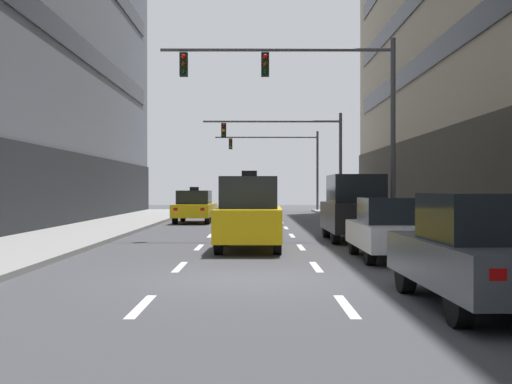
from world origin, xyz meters
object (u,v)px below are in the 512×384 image
at_px(taxi_driving_2, 249,214).
at_px(car_parked_1, 484,252).
at_px(taxi_driving_0, 194,207).
at_px(traffic_signal_0, 315,94).
at_px(traffic_signal_2, 286,156).
at_px(traffic_signal_1, 297,146).
at_px(car_parked_2, 391,229).
at_px(taxi_driving_1, 252,204).
at_px(car_parked_3, 355,208).

height_order(taxi_driving_2, car_parked_1, taxi_driving_2).
bearing_deg(car_parked_1, taxi_driving_0, 105.05).
distance_m(taxi_driving_0, traffic_signal_0, 12.93).
bearing_deg(traffic_signal_2, taxi_driving_2, -94.48).
relative_size(taxi_driving_0, traffic_signal_1, 0.57).
distance_m(taxi_driving_2, traffic_signal_0, 6.28).
distance_m(taxi_driving_2, car_parked_2, 4.43).
bearing_deg(taxi_driving_2, taxi_driving_1, 90.08).
relative_size(taxi_driving_2, traffic_signal_2, 0.54).
bearing_deg(taxi_driving_1, car_parked_3, -79.52).
height_order(traffic_signal_0, traffic_signal_1, traffic_signal_0).
xyz_separation_m(car_parked_2, car_parked_3, (0.00, 6.04, 0.36)).
relative_size(taxi_driving_0, car_parked_1, 1.00).
distance_m(car_parked_3, traffic_signal_1, 15.56).
xyz_separation_m(taxi_driving_0, taxi_driving_1, (2.97, 7.79, 0.00)).
bearing_deg(car_parked_1, taxi_driving_2, 111.10).
distance_m(taxi_driving_0, traffic_signal_2, 18.82).
relative_size(taxi_driving_1, traffic_signal_2, 0.56).
bearing_deg(taxi_driving_1, taxi_driving_2, -89.92).
height_order(taxi_driving_2, traffic_signal_2, traffic_signal_2).
distance_m(car_parked_1, traffic_signal_2, 42.29).
height_order(car_parked_3, traffic_signal_1, traffic_signal_1).
xyz_separation_m(taxi_driving_0, car_parked_1, (6.59, -24.50, 0.00)).
height_order(taxi_driving_2, car_parked_2, taxi_driving_2).
bearing_deg(car_parked_3, taxi_driving_2, -136.06).
relative_size(car_parked_1, car_parked_2, 1.11).
xyz_separation_m(traffic_signal_1, traffic_signal_2, (-0.03, 14.17, 0.14)).
bearing_deg(taxi_driving_2, traffic_signal_1, 82.08).
bearing_deg(traffic_signal_0, car_parked_3, -30.63).
xyz_separation_m(taxi_driving_2, traffic_signal_0, (2.29, 4.22, 4.05)).
height_order(car_parked_2, traffic_signal_1, traffic_signal_1).
height_order(taxi_driving_0, car_parked_3, car_parked_3).
bearing_deg(traffic_signal_1, car_parked_1, -87.97).
bearing_deg(car_parked_2, car_parked_3, 90.00).
xyz_separation_m(taxi_driving_2, car_parked_2, (3.58, -2.58, -0.29)).
distance_m(taxi_driving_2, traffic_signal_1, 19.12).
distance_m(taxi_driving_1, car_parked_1, 32.50).
height_order(car_parked_2, traffic_signal_2, traffic_signal_2).
xyz_separation_m(taxi_driving_2, traffic_signal_1, (2.60, 18.67, 3.20)).
bearing_deg(car_parked_1, car_parked_3, 90.00).
relative_size(car_parked_2, traffic_signal_1, 0.52).
bearing_deg(traffic_signal_2, traffic_signal_0, -90.56).
relative_size(taxi_driving_2, car_parked_2, 1.06).
bearing_deg(taxi_driving_0, taxi_driving_2, -78.84).
distance_m(car_parked_1, car_parked_2, 6.71).
distance_m(car_parked_2, traffic_signal_0, 8.17).
relative_size(taxi_driving_1, taxi_driving_2, 1.04).
relative_size(car_parked_3, traffic_signal_0, 0.56).
relative_size(taxi_driving_0, taxi_driving_2, 1.04).
xyz_separation_m(traffic_signal_0, traffic_signal_2, (0.28, 28.61, -0.71)).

